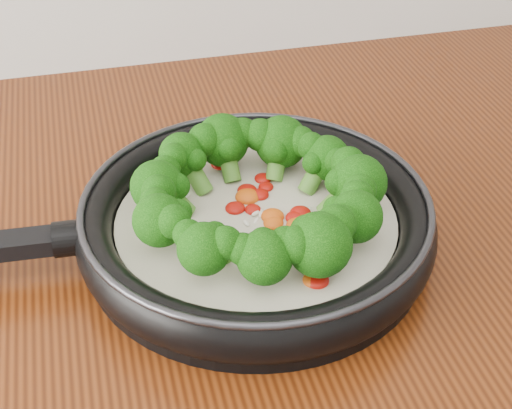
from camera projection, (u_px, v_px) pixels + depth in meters
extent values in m
cylinder|color=black|center=(256.00, 242.00, 0.72)|extent=(0.33, 0.33, 0.01)
torus|color=black|center=(256.00, 221.00, 0.70)|extent=(0.35, 0.35, 0.03)
torus|color=#2D2D33|center=(256.00, 202.00, 0.69)|extent=(0.34, 0.34, 0.01)
cylinder|color=black|center=(71.00, 238.00, 0.67)|extent=(0.03, 0.03, 0.03)
cylinder|color=beige|center=(256.00, 227.00, 0.71)|extent=(0.28, 0.28, 0.02)
ellipsoid|color=#AD0F08|center=(317.00, 172.00, 0.76)|extent=(0.03, 0.03, 0.01)
ellipsoid|color=#AD0F08|center=(236.00, 208.00, 0.71)|extent=(0.02, 0.02, 0.01)
ellipsoid|color=#DE520E|center=(273.00, 216.00, 0.70)|extent=(0.03, 0.03, 0.01)
ellipsoid|color=#AD0F08|center=(260.00, 195.00, 0.73)|extent=(0.02, 0.02, 0.01)
ellipsoid|color=#AD0F08|center=(247.00, 190.00, 0.73)|extent=(0.03, 0.03, 0.01)
ellipsoid|color=#DE520E|center=(248.00, 197.00, 0.73)|extent=(0.03, 0.03, 0.01)
ellipsoid|color=#AD0F08|center=(235.00, 208.00, 0.71)|extent=(0.02, 0.02, 0.01)
ellipsoid|color=#AD0F08|center=(295.00, 218.00, 0.70)|extent=(0.02, 0.02, 0.01)
ellipsoid|color=#DE520E|center=(256.00, 246.00, 0.67)|extent=(0.02, 0.02, 0.01)
ellipsoid|color=#AD0F08|center=(307.00, 257.00, 0.65)|extent=(0.03, 0.03, 0.01)
ellipsoid|color=#AD0F08|center=(317.00, 280.00, 0.63)|extent=(0.03, 0.03, 0.01)
ellipsoid|color=#DE520E|center=(273.00, 223.00, 0.69)|extent=(0.03, 0.03, 0.01)
ellipsoid|color=#AD0F08|center=(298.00, 241.00, 0.67)|extent=(0.02, 0.02, 0.01)
ellipsoid|color=#AD0F08|center=(300.00, 213.00, 0.70)|extent=(0.03, 0.03, 0.01)
ellipsoid|color=#DE520E|center=(298.00, 225.00, 0.69)|extent=(0.02, 0.02, 0.01)
ellipsoid|color=#AD0F08|center=(206.00, 261.00, 0.65)|extent=(0.02, 0.02, 0.01)
ellipsoid|color=#AD0F08|center=(263.00, 178.00, 0.75)|extent=(0.02, 0.02, 0.01)
ellipsoid|color=#DE520E|center=(201.00, 232.00, 0.68)|extent=(0.02, 0.02, 0.01)
ellipsoid|color=#AD0F08|center=(222.00, 164.00, 0.77)|extent=(0.03, 0.03, 0.01)
ellipsoid|color=#AD0F08|center=(253.00, 210.00, 0.71)|extent=(0.02, 0.02, 0.01)
ellipsoid|color=#DE520E|center=(314.00, 280.00, 0.63)|extent=(0.03, 0.03, 0.01)
ellipsoid|color=#AD0F08|center=(266.00, 187.00, 0.74)|extent=(0.02, 0.02, 0.01)
ellipsoid|color=white|center=(258.00, 211.00, 0.71)|extent=(0.01, 0.01, 0.00)
ellipsoid|color=white|center=(371.00, 199.00, 0.72)|extent=(0.01, 0.01, 0.00)
ellipsoid|color=white|center=(202.00, 160.00, 0.78)|extent=(0.01, 0.01, 0.00)
ellipsoid|color=white|center=(367.00, 222.00, 0.70)|extent=(0.01, 0.01, 0.00)
ellipsoid|color=white|center=(248.00, 188.00, 0.74)|extent=(0.01, 0.01, 0.00)
ellipsoid|color=white|center=(256.00, 221.00, 0.70)|extent=(0.01, 0.01, 0.00)
ellipsoid|color=white|center=(308.00, 209.00, 0.71)|extent=(0.01, 0.01, 0.00)
ellipsoid|color=white|center=(301.00, 236.00, 0.68)|extent=(0.01, 0.01, 0.00)
ellipsoid|color=white|center=(246.00, 223.00, 0.69)|extent=(0.01, 0.01, 0.00)
ellipsoid|color=white|center=(192.00, 228.00, 0.69)|extent=(0.01, 0.00, 0.00)
ellipsoid|color=white|center=(187.00, 195.00, 0.73)|extent=(0.01, 0.01, 0.00)
ellipsoid|color=white|center=(254.00, 212.00, 0.71)|extent=(0.01, 0.01, 0.00)
ellipsoid|color=white|center=(344.00, 228.00, 0.69)|extent=(0.01, 0.01, 0.00)
ellipsoid|color=white|center=(302.00, 218.00, 0.70)|extent=(0.01, 0.00, 0.00)
ellipsoid|color=white|center=(350.00, 217.00, 0.70)|extent=(0.01, 0.01, 0.00)
ellipsoid|color=white|center=(368.00, 197.00, 0.73)|extent=(0.01, 0.01, 0.00)
ellipsoid|color=white|center=(256.00, 213.00, 0.70)|extent=(0.01, 0.01, 0.00)
ellipsoid|color=white|center=(261.00, 214.00, 0.70)|extent=(0.01, 0.01, 0.00)
ellipsoid|color=white|center=(342.00, 201.00, 0.72)|extent=(0.00, 0.01, 0.00)
cylinder|color=#599530|center=(336.00, 200.00, 0.70)|extent=(0.04, 0.02, 0.04)
sphere|color=black|center=(359.00, 183.00, 0.69)|extent=(0.06, 0.06, 0.05)
sphere|color=black|center=(348.00, 164.00, 0.70)|extent=(0.03, 0.03, 0.03)
sphere|color=black|center=(360.00, 190.00, 0.67)|extent=(0.03, 0.03, 0.03)
sphere|color=black|center=(339.00, 182.00, 0.69)|extent=(0.03, 0.03, 0.03)
cylinder|color=#599530|center=(313.00, 178.00, 0.73)|extent=(0.04, 0.03, 0.03)
sphere|color=black|center=(327.00, 158.00, 0.73)|extent=(0.05, 0.05, 0.04)
sphere|color=black|center=(311.00, 146.00, 0.73)|extent=(0.03, 0.03, 0.03)
sphere|color=black|center=(337.00, 161.00, 0.72)|extent=(0.03, 0.03, 0.03)
sphere|color=black|center=(314.00, 163.00, 0.72)|extent=(0.02, 0.02, 0.02)
cylinder|color=#599530|center=(276.00, 165.00, 0.75)|extent=(0.03, 0.04, 0.04)
sphere|color=black|center=(281.00, 142.00, 0.75)|extent=(0.06, 0.06, 0.05)
sphere|color=black|center=(260.00, 135.00, 0.75)|extent=(0.04, 0.04, 0.03)
sphere|color=black|center=(300.00, 142.00, 0.74)|extent=(0.03, 0.03, 0.03)
sphere|color=black|center=(277.00, 149.00, 0.74)|extent=(0.03, 0.03, 0.03)
cylinder|color=#599530|center=(229.00, 165.00, 0.75)|extent=(0.02, 0.04, 0.04)
sphere|color=black|center=(222.00, 140.00, 0.75)|extent=(0.06, 0.06, 0.05)
sphere|color=black|center=(205.00, 140.00, 0.74)|extent=(0.04, 0.04, 0.03)
sphere|color=black|center=(243.00, 133.00, 0.75)|extent=(0.03, 0.03, 0.03)
sphere|color=black|center=(229.00, 147.00, 0.74)|extent=(0.03, 0.03, 0.03)
cylinder|color=#599530|center=(197.00, 177.00, 0.73)|extent=(0.04, 0.04, 0.04)
sphere|color=black|center=(181.00, 155.00, 0.73)|extent=(0.05, 0.05, 0.04)
sphere|color=black|center=(173.00, 157.00, 0.71)|extent=(0.03, 0.03, 0.03)
sphere|color=black|center=(196.00, 144.00, 0.73)|extent=(0.03, 0.03, 0.03)
sphere|color=black|center=(195.00, 160.00, 0.72)|extent=(0.02, 0.02, 0.02)
cylinder|color=#599530|center=(178.00, 202.00, 0.70)|extent=(0.04, 0.03, 0.04)
sphere|color=black|center=(157.00, 187.00, 0.69)|extent=(0.05, 0.05, 0.05)
sphere|color=black|center=(159.00, 192.00, 0.67)|extent=(0.03, 0.03, 0.03)
sphere|color=black|center=(165.00, 170.00, 0.70)|extent=(0.03, 0.03, 0.03)
sphere|color=black|center=(177.00, 186.00, 0.69)|extent=(0.03, 0.03, 0.02)
cylinder|color=#599530|center=(182.00, 230.00, 0.66)|extent=(0.04, 0.03, 0.04)
sphere|color=black|center=(159.00, 220.00, 0.64)|extent=(0.05, 0.05, 0.05)
sphere|color=black|center=(174.00, 222.00, 0.63)|extent=(0.03, 0.03, 0.03)
sphere|color=black|center=(155.00, 203.00, 0.65)|extent=(0.03, 0.03, 0.03)
sphere|color=black|center=(179.00, 212.00, 0.65)|extent=(0.02, 0.02, 0.02)
cylinder|color=#599530|center=(217.00, 252.00, 0.64)|extent=(0.04, 0.04, 0.04)
sphere|color=black|center=(204.00, 249.00, 0.61)|extent=(0.05, 0.05, 0.04)
sphere|color=black|center=(225.00, 243.00, 0.61)|extent=(0.03, 0.03, 0.03)
sphere|color=black|center=(188.00, 234.00, 0.62)|extent=(0.03, 0.03, 0.03)
sphere|color=black|center=(215.00, 234.00, 0.62)|extent=(0.02, 0.02, 0.02)
cylinder|color=#599530|center=(262.00, 258.00, 0.63)|extent=(0.02, 0.04, 0.04)
sphere|color=black|center=(265.00, 257.00, 0.61)|extent=(0.05, 0.05, 0.05)
sphere|color=black|center=(285.00, 243.00, 0.61)|extent=(0.03, 0.03, 0.03)
sphere|color=black|center=(243.00, 249.00, 0.60)|extent=(0.03, 0.03, 0.03)
sphere|color=black|center=(263.00, 241.00, 0.62)|extent=(0.02, 0.02, 0.02)
cylinder|color=#599530|center=(304.00, 249.00, 0.64)|extent=(0.03, 0.04, 0.04)
sphere|color=black|center=(319.00, 245.00, 0.62)|extent=(0.06, 0.06, 0.06)
sphere|color=black|center=(336.00, 225.00, 0.62)|extent=(0.04, 0.04, 0.03)
sphere|color=black|center=(296.00, 245.00, 0.61)|extent=(0.03, 0.03, 0.03)
sphere|color=black|center=(306.00, 231.00, 0.63)|extent=(0.03, 0.03, 0.03)
cylinder|color=#599530|center=(333.00, 227.00, 0.66)|extent=(0.04, 0.04, 0.04)
sphere|color=black|center=(356.00, 217.00, 0.65)|extent=(0.05, 0.05, 0.05)
sphere|color=black|center=(357.00, 196.00, 0.66)|extent=(0.03, 0.03, 0.03)
sphere|color=black|center=(345.00, 221.00, 0.63)|extent=(0.03, 0.03, 0.03)
sphere|color=black|center=(336.00, 209.00, 0.65)|extent=(0.02, 0.02, 0.02)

